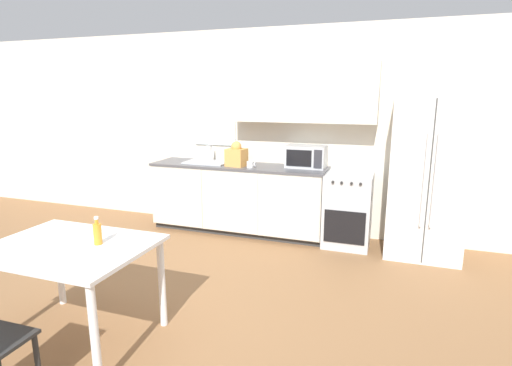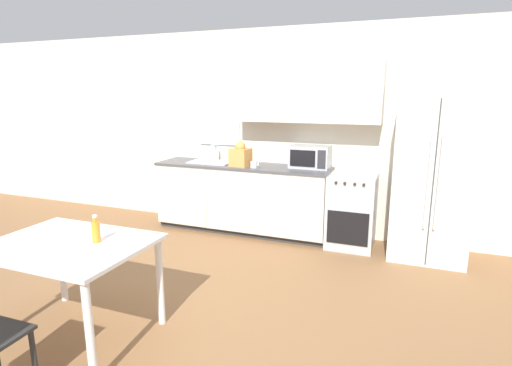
{
  "view_description": "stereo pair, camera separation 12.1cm",
  "coord_description": "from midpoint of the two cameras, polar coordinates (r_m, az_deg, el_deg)",
  "views": [
    {
      "loc": [
        1.58,
        -2.82,
        1.86
      ],
      "look_at": [
        0.4,
        0.59,
        1.05
      ],
      "focal_mm": 28.0,
      "sensor_mm": 36.0,
      "label": 1
    },
    {
      "loc": [
        1.7,
        -2.77,
        1.86
      ],
      "look_at": [
        0.4,
        0.59,
        1.05
      ],
      "focal_mm": 28.0,
      "sensor_mm": 36.0,
      "label": 2
    }
  ],
  "objects": [
    {
      "name": "refrigerator",
      "position": [
        4.92,
        22.57,
        0.69
      ],
      "size": [
        0.82,
        0.72,
        1.85
      ],
      "color": "silver",
      "rests_on": "ground_plane"
    },
    {
      "name": "oven_range",
      "position": [
        5.08,
        12.33,
        -3.73
      ],
      "size": [
        0.56,
        0.62,
        0.9
      ],
      "color": "#B7BABC",
      "rests_on": "ground_plane"
    },
    {
      "name": "kitchen_sink",
      "position": [
        5.54,
        -7.63,
        3.04
      ],
      "size": [
        0.58,
        0.38,
        0.24
      ],
      "color": "#B7BABC",
      "rests_on": "kitchen_counter"
    },
    {
      "name": "microwave",
      "position": [
        5.15,
        6.51,
        3.78
      ],
      "size": [
        0.5,
        0.31,
        0.28
      ],
      "color": "#B7BABC",
      "rests_on": "kitchen_counter"
    },
    {
      "name": "wall_back",
      "position": [
        5.4,
        2.31,
        8.23
      ],
      "size": [
        12.0,
        0.38,
        2.7
      ],
      "color": "beige",
      "rests_on": "ground_plane"
    },
    {
      "name": "kitchen_counter",
      "position": [
        5.44,
        -3.17,
        -2.17
      ],
      "size": [
        2.38,
        0.61,
        0.93
      ],
      "color": "#333333",
      "rests_on": "ground_plane"
    },
    {
      "name": "drink_bottle",
      "position": [
        3.2,
        -22.71,
        -6.62
      ],
      "size": [
        0.06,
        0.06,
        0.21
      ],
      "color": "orange",
      "rests_on": "dining_table"
    },
    {
      "name": "grocery_bag_0",
      "position": [
        5.23,
        -3.48,
        3.94
      ],
      "size": [
        0.27,
        0.24,
        0.33
      ],
      "rotation": [
        0.0,
        0.0,
        -0.15
      ],
      "color": "#DB994C",
      "rests_on": "kitchen_counter"
    },
    {
      "name": "coffee_mug",
      "position": [
        5.12,
        -1.46,
        2.65
      ],
      "size": [
        0.12,
        0.09,
        0.08
      ],
      "color": "white",
      "rests_on": "kitchen_counter"
    },
    {
      "name": "dining_table",
      "position": [
        3.34,
        -26.03,
        -9.62
      ],
      "size": [
        1.18,
        0.89,
        0.77
      ],
      "color": "white",
      "rests_on": "ground_plane"
    },
    {
      "name": "ground_plane",
      "position": [
        3.74,
        -10.17,
        -17.41
      ],
      "size": [
        12.0,
        12.0,
        0.0
      ],
      "primitive_type": "plane",
      "color": "olive"
    }
  ]
}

